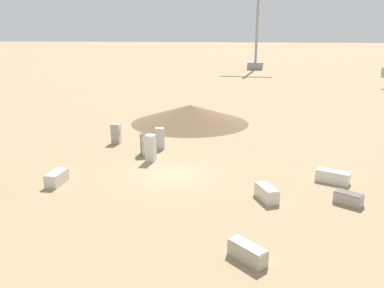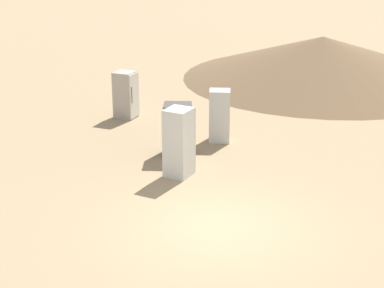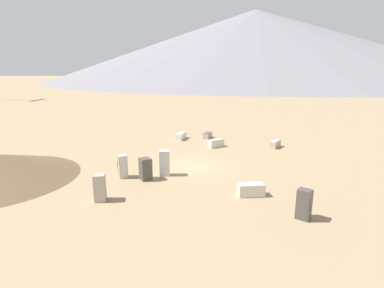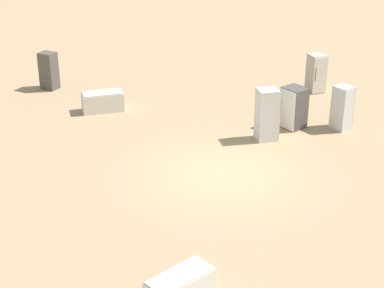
{
  "view_description": "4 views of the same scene",
  "coord_description": "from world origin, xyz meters",
  "px_view_note": "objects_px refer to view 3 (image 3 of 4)",
  "views": [
    {
      "loc": [
        6.7,
        -21.55,
        8.54
      ],
      "look_at": [
        1.02,
        0.83,
        1.85
      ],
      "focal_mm": 35.0,
      "sensor_mm": 36.0,
      "label": 1
    },
    {
      "loc": [
        6.15,
        -11.67,
        6.77
      ],
      "look_at": [
        -0.74,
        0.15,
        1.82
      ],
      "focal_mm": 60.0,
      "sensor_mm": 36.0,
      "label": 2
    },
    {
      "loc": [
        -23.38,
        0.85,
        7.49
      ],
      "look_at": [
        -0.23,
        0.11,
        1.84
      ],
      "focal_mm": 28.0,
      "sensor_mm": 36.0,
      "label": 3
    },
    {
      "loc": [
        17.7,
        -4.64,
        9.51
      ],
      "look_at": [
        -0.4,
        -0.92,
        0.96
      ],
      "focal_mm": 60.0,
      "sensor_mm": 36.0,
      "label": 4
    }
  ],
  "objects_px": {
    "discarded_fridge_3": "(165,163)",
    "discarded_fridge_7": "(216,143)",
    "discarded_fridge_4": "(304,204)",
    "discarded_fridge_8": "(146,169)",
    "discarded_fridge_6": "(275,144)",
    "discarded_fridge_9": "(251,190)",
    "discarded_fridge_2": "(181,136)",
    "discarded_fridge_5": "(123,166)",
    "discarded_fridge_0": "(100,188)",
    "discarded_fridge_1": "(207,135)"
  },
  "relations": [
    {
      "from": "discarded_fridge_3",
      "to": "discarded_fridge_7",
      "type": "distance_m",
      "value": 9.6
    },
    {
      "from": "discarded_fridge_3",
      "to": "discarded_fridge_4",
      "type": "relative_size",
      "value": 1.17
    },
    {
      "from": "discarded_fridge_8",
      "to": "discarded_fridge_6",
      "type": "bearing_deg",
      "value": 98.34
    },
    {
      "from": "discarded_fridge_8",
      "to": "discarded_fridge_9",
      "type": "distance_m",
      "value": 7.5
    },
    {
      "from": "discarded_fridge_6",
      "to": "discarded_fridge_8",
      "type": "bearing_deg",
      "value": -107.82
    },
    {
      "from": "discarded_fridge_9",
      "to": "discarded_fridge_2",
      "type": "bearing_deg",
      "value": 11.01
    },
    {
      "from": "discarded_fridge_5",
      "to": "discarded_fridge_9",
      "type": "relative_size",
      "value": 1.0
    },
    {
      "from": "discarded_fridge_8",
      "to": "discarded_fridge_3",
      "type": "bearing_deg",
      "value": 95.17
    },
    {
      "from": "discarded_fridge_0",
      "to": "discarded_fridge_6",
      "type": "bearing_deg",
      "value": 33.36
    },
    {
      "from": "discarded_fridge_7",
      "to": "discarded_fridge_9",
      "type": "bearing_deg",
      "value": 153.05
    },
    {
      "from": "discarded_fridge_4",
      "to": "discarded_fridge_9",
      "type": "bearing_deg",
      "value": -106.59
    },
    {
      "from": "discarded_fridge_5",
      "to": "discarded_fridge_2",
      "type": "bearing_deg",
      "value": -45.18
    },
    {
      "from": "discarded_fridge_1",
      "to": "discarded_fridge_6",
      "type": "xyz_separation_m",
      "value": [
        -4.6,
        -6.49,
        0.03
      ]
    },
    {
      "from": "discarded_fridge_0",
      "to": "discarded_fridge_9",
      "type": "distance_m",
      "value": 9.12
    },
    {
      "from": "discarded_fridge_1",
      "to": "discarded_fridge_7",
      "type": "distance_m",
      "value": 4.24
    },
    {
      "from": "discarded_fridge_2",
      "to": "discarded_fridge_7",
      "type": "relative_size",
      "value": 1.17
    },
    {
      "from": "discarded_fridge_8",
      "to": "discarded_fridge_2",
      "type": "bearing_deg",
      "value": 141.31
    },
    {
      "from": "discarded_fridge_1",
      "to": "discarded_fridge_3",
      "type": "height_order",
      "value": "discarded_fridge_3"
    },
    {
      "from": "discarded_fridge_5",
      "to": "discarded_fridge_8",
      "type": "relative_size",
      "value": 1.07
    },
    {
      "from": "discarded_fridge_4",
      "to": "discarded_fridge_5",
      "type": "distance_m",
      "value": 12.49
    },
    {
      "from": "discarded_fridge_5",
      "to": "discarded_fridge_8",
      "type": "height_order",
      "value": "discarded_fridge_5"
    },
    {
      "from": "discarded_fridge_2",
      "to": "discarded_fridge_9",
      "type": "relative_size",
      "value": 1.24
    },
    {
      "from": "discarded_fridge_9",
      "to": "discarded_fridge_6",
      "type": "bearing_deg",
      "value": -27.74
    },
    {
      "from": "discarded_fridge_3",
      "to": "discarded_fridge_8",
      "type": "relative_size",
      "value": 1.22
    },
    {
      "from": "discarded_fridge_6",
      "to": "discarded_fridge_8",
      "type": "xyz_separation_m",
      "value": [
        -8.81,
        11.98,
        0.43
      ]
    },
    {
      "from": "discarded_fridge_0",
      "to": "discarded_fridge_3",
      "type": "xyz_separation_m",
      "value": [
        4.35,
        -3.57,
        0.13
      ]
    },
    {
      "from": "discarded_fridge_0",
      "to": "discarded_fridge_1",
      "type": "height_order",
      "value": "discarded_fridge_0"
    },
    {
      "from": "discarded_fridge_1",
      "to": "discarded_fridge_8",
      "type": "height_order",
      "value": "discarded_fridge_8"
    },
    {
      "from": "discarded_fridge_2",
      "to": "discarded_fridge_8",
      "type": "relative_size",
      "value": 1.32
    },
    {
      "from": "discarded_fridge_2",
      "to": "discarded_fridge_5",
      "type": "xyz_separation_m",
      "value": [
        -12.43,
        4.15,
        0.47
      ]
    },
    {
      "from": "discarded_fridge_7",
      "to": "discarded_fridge_4",
      "type": "bearing_deg",
      "value": 159.82
    },
    {
      "from": "discarded_fridge_7",
      "to": "discarded_fridge_8",
      "type": "xyz_separation_m",
      "value": [
        -9.2,
        6.0,
        0.39
      ]
    },
    {
      "from": "discarded_fridge_3",
      "to": "discarded_fridge_6",
      "type": "bearing_deg",
      "value": -55.86
    },
    {
      "from": "discarded_fridge_7",
      "to": "discarded_fridge_9",
      "type": "xyz_separation_m",
      "value": [
        -12.28,
        -0.82,
        0.0
      ]
    },
    {
      "from": "discarded_fridge_3",
      "to": "discarded_fridge_9",
      "type": "height_order",
      "value": "discarded_fridge_3"
    },
    {
      "from": "discarded_fridge_3",
      "to": "discarded_fridge_1",
      "type": "bearing_deg",
      "value": -21.02
    },
    {
      "from": "discarded_fridge_6",
      "to": "discarded_fridge_3",
      "type": "bearing_deg",
      "value": -107.45
    },
    {
      "from": "discarded_fridge_5",
      "to": "discarded_fridge_7",
      "type": "relative_size",
      "value": 0.94
    },
    {
      "from": "discarded_fridge_1",
      "to": "discarded_fridge_0",
      "type": "bearing_deg",
      "value": -87.99
    },
    {
      "from": "discarded_fridge_0",
      "to": "discarded_fridge_3",
      "type": "height_order",
      "value": "discarded_fridge_3"
    },
    {
      "from": "discarded_fridge_1",
      "to": "discarded_fridge_3",
      "type": "bearing_deg",
      "value": -81.79
    },
    {
      "from": "discarded_fridge_9",
      "to": "discarded_fridge_1",
      "type": "bearing_deg",
      "value": 0.32
    },
    {
      "from": "discarded_fridge_0",
      "to": "discarded_fridge_5",
      "type": "distance_m",
      "value": 4.03
    },
    {
      "from": "discarded_fridge_2",
      "to": "discarded_fridge_8",
      "type": "xyz_separation_m",
      "value": [
        -12.92,
        2.44,
        0.42
      ]
    },
    {
      "from": "discarded_fridge_8",
      "to": "discarded_fridge_9",
      "type": "height_order",
      "value": "discarded_fridge_8"
    },
    {
      "from": "discarded_fridge_6",
      "to": "discarded_fridge_9",
      "type": "bearing_deg",
      "value": -77.58
    },
    {
      "from": "discarded_fridge_2",
      "to": "discarded_fridge_9",
      "type": "bearing_deg",
      "value": -56.31
    },
    {
      "from": "discarded_fridge_4",
      "to": "discarded_fridge_7",
      "type": "height_order",
      "value": "discarded_fridge_4"
    },
    {
      "from": "discarded_fridge_6",
      "to": "discarded_fridge_2",
      "type": "bearing_deg",
      "value": -167.5
    },
    {
      "from": "discarded_fridge_0",
      "to": "discarded_fridge_8",
      "type": "bearing_deg",
      "value": 49.52
    }
  ]
}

